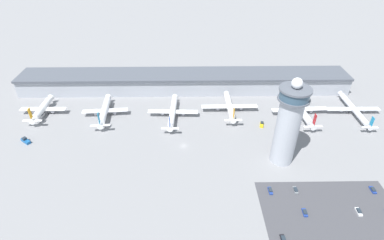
% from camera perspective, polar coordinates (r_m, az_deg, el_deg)
% --- Properties ---
extents(ground_plane, '(1000.00, 1000.00, 0.00)m').
position_cam_1_polar(ground_plane, '(178.70, -1.63, -4.96)').
color(ground_plane, gray).
extents(terminal_building, '(250.17, 25.00, 14.27)m').
position_cam_1_polar(terminal_building, '(233.82, -1.50, 7.33)').
color(terminal_building, '#A3A8B2').
rests_on(terminal_building, ground).
extents(control_tower, '(15.83, 15.83, 50.51)m').
position_cam_1_polar(control_tower, '(162.20, 17.84, -0.73)').
color(control_tower, '#ADB2BC').
rests_on(control_tower, ground).
extents(parking_lot_surface, '(64.00, 40.00, 0.01)m').
position_cam_1_polar(parking_lot_surface, '(157.68, 25.10, -15.81)').
color(parking_lot_surface, '#424247').
rests_on(parking_lot_surface, ground).
extents(airplane_gate_alpha, '(31.19, 32.05, 13.76)m').
position_cam_1_polar(airplane_gate_alpha, '(228.67, -26.63, 1.91)').
color(airplane_gate_alpha, white).
rests_on(airplane_gate_alpha, ground).
extents(airplane_gate_bravo, '(30.87, 38.62, 13.79)m').
position_cam_1_polar(airplane_gate_bravo, '(210.98, -16.29, 1.74)').
color(airplane_gate_bravo, white).
rests_on(airplane_gate_bravo, ground).
extents(airplane_gate_charlie, '(34.05, 41.68, 12.60)m').
position_cam_1_polar(airplane_gate_charlie, '(202.00, -3.68, 1.60)').
color(airplane_gate_charlie, white).
rests_on(airplane_gate_charlie, ground).
extents(airplane_gate_delta, '(39.02, 37.11, 13.13)m').
position_cam_1_polar(airplane_gate_delta, '(208.64, 7.18, 2.60)').
color(airplane_gate_delta, white).
rests_on(airplane_gate_delta, ground).
extents(airplane_gate_echo, '(38.79, 44.00, 13.46)m').
position_cam_1_polar(airplane_gate_echo, '(216.97, 19.94, 1.93)').
color(airplane_gate_echo, white).
rests_on(airplane_gate_echo, ground).
extents(airplane_gate_foxtrot, '(36.74, 45.78, 11.62)m').
position_cam_1_polar(airplane_gate_foxtrot, '(232.88, 28.44, 1.85)').
color(airplane_gate_foxtrot, silver).
rests_on(airplane_gate_foxtrot, ground).
extents(service_truck_catering, '(7.29, 6.39, 3.07)m').
position_cam_1_polar(service_truck_catering, '(206.94, -29.12, -3.46)').
color(service_truck_catering, black).
rests_on(service_truck_catering, ground).
extents(service_truck_fuel, '(3.11, 7.57, 2.62)m').
position_cam_1_polar(service_truck_fuel, '(227.45, -26.90, 0.63)').
color(service_truck_fuel, black).
rests_on(service_truck_fuel, ground).
extents(service_truck_baggage, '(3.61, 6.00, 2.45)m').
position_cam_1_polar(service_truck_baggage, '(200.30, 13.14, -0.82)').
color(service_truck_baggage, black).
rests_on(service_truck_baggage, ground).
extents(car_blue_compact, '(1.73, 4.76, 1.46)m').
position_cam_1_polar(car_blue_compact, '(157.09, 14.68, -12.87)').
color(car_blue_compact, black).
rests_on(car_blue_compact, ground).
extents(car_silver_sedan, '(2.03, 4.61, 1.46)m').
position_cam_1_polar(car_silver_sedan, '(152.60, 20.69, -16.16)').
color(car_silver_sedan, black).
rests_on(car_silver_sedan, ground).
extents(car_yellow_taxi, '(2.04, 4.86, 1.49)m').
position_cam_1_polar(car_yellow_taxi, '(163.06, 29.17, -14.99)').
color(car_yellow_taxi, black).
rests_on(car_yellow_taxi, ground).
extents(car_black_suv, '(2.04, 4.47, 1.41)m').
position_cam_1_polar(car_black_suv, '(140.82, 16.98, -20.86)').
color(car_black_suv, black).
rests_on(car_black_suv, ground).
extents(car_grey_coupe, '(1.97, 4.70, 1.41)m').
position_cam_1_polar(car_grey_coupe, '(177.09, 31.19, -11.32)').
color(car_grey_coupe, black).
rests_on(car_grey_coupe, ground).
extents(car_maroon_suv, '(1.80, 4.79, 1.45)m').
position_cam_1_polar(car_maroon_suv, '(160.86, 19.10, -12.50)').
color(car_maroon_suv, black).
rests_on(car_maroon_suv, ground).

